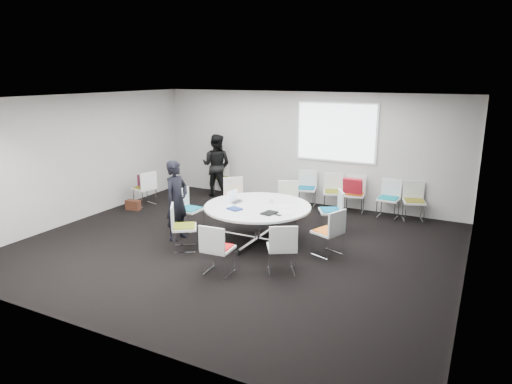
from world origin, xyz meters
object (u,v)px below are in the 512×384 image
at_px(chair_ring_f, 184,236).
at_px(laptop, 239,202).
at_px(chair_back_c, 354,201).
at_px(brown_bag, 133,205).
at_px(chair_back_a, 306,195).
at_px(person_back, 216,165).
at_px(chair_ring_h, 282,257).
at_px(chair_back_b, 333,199).
at_px(chair_ring_c, 288,209).
at_px(chair_back_d, 388,206).
at_px(person_main, 177,200).
at_px(cup, 271,201).
at_px(maroon_bag, 144,181).
at_px(chair_ring_g, 218,258).
at_px(chair_ring_e, 190,217).
at_px(chair_ring_a, 328,241).
at_px(chair_person_back, 220,184).
at_px(conference_table, 257,216).
at_px(chair_ring_b, 331,219).
at_px(chair_ring_d, 235,204).
at_px(chair_spare_left, 145,195).

height_order(chair_ring_f, laptop, chair_ring_f).
distance_m(chair_back_c, brown_bag, 5.35).
xyz_separation_m(chair_back_a, person_back, (-2.52, -0.16, 0.56)).
relative_size(chair_ring_h, chair_back_b, 1.00).
bearing_deg(chair_ring_c, chair_back_d, -168.97).
xyz_separation_m(chair_back_a, person_main, (-1.44, -3.37, 0.52)).
bearing_deg(cup, person_main, -151.02).
bearing_deg(maroon_bag, chair_ring_g, -34.83).
bearing_deg(brown_bag, person_back, 61.91).
bearing_deg(chair_ring_e, maroon_bag, -113.70).
relative_size(person_back, brown_bag, 4.66).
relative_size(chair_back_a, maroon_bag, 2.20).
bearing_deg(chair_ring_e, laptop, 96.29).
xyz_separation_m(chair_ring_a, chair_back_d, (0.51, 2.80, 0.00)).
bearing_deg(chair_ring_a, chair_ring_e, 111.27).
bearing_deg(chair_person_back, chair_ring_c, 135.78).
distance_m(conference_table, chair_person_back, 3.78).
bearing_deg(chair_ring_b, cup, 105.31).
distance_m(chair_back_d, person_main, 4.84).
bearing_deg(chair_back_c, conference_table, 59.43).
xyz_separation_m(chair_ring_e, brown_bag, (-2.09, 0.57, -0.16)).
relative_size(chair_ring_f, chair_back_a, 1.00).
bearing_deg(chair_back_c, chair_ring_d, 24.61).
relative_size(laptop, maroon_bag, 0.74).
distance_m(chair_ring_b, chair_ring_e, 2.97).
bearing_deg(person_back, chair_ring_a, 138.14).
relative_size(chair_ring_c, person_main, 0.55).
relative_size(chair_spare_left, person_back, 0.52).
bearing_deg(chair_ring_b, chair_ring_d, 60.26).
distance_m(person_main, maroon_bag, 2.71).
relative_size(chair_ring_b, chair_back_b, 1.00).
bearing_deg(chair_ring_b, chair_ring_g, 132.45).
bearing_deg(cup, chair_ring_d, 145.18).
relative_size(chair_ring_e, maroon_bag, 2.20).
distance_m(chair_ring_c, laptop, 1.58).
height_order(chair_ring_d, cup, chair_ring_d).
distance_m(chair_ring_d, person_back, 1.98).
bearing_deg(chair_back_a, chair_ring_e, 48.32).
bearing_deg(chair_back_a, chair_person_back, -13.05).
height_order(chair_ring_d, chair_person_back, same).
bearing_deg(chair_back_d, chair_back_b, 2.93).
xyz_separation_m(person_main, cup, (1.63, 0.90, -0.02)).
distance_m(chair_spare_left, chair_person_back, 2.11).
bearing_deg(laptop, chair_person_back, 39.33).
relative_size(cup, brown_bag, 0.25).
height_order(conference_table, chair_ring_b, chair_ring_b).
relative_size(chair_ring_b, chair_ring_d, 1.00).
height_order(chair_ring_e, maroon_bag, chair_ring_e).
distance_m(chair_person_back, laptop, 3.50).
xyz_separation_m(chair_ring_h, brown_bag, (-4.71, 1.67, -0.16)).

